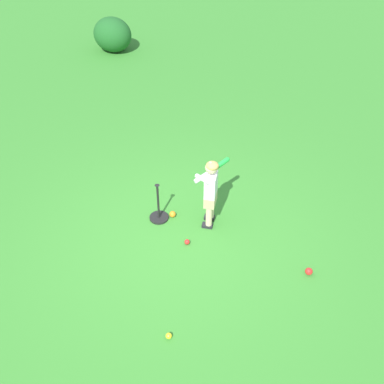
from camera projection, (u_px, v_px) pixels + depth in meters
The scene contains 8 objects.
ground_plane at pixel (176, 243), 6.39m from camera, with size 40.00×40.00×0.00m, color #38842D.
child_batter at pixel (211, 187), 6.30m from camera, with size 0.62×0.36×1.08m.
play_ball_by_bucket at pixel (309, 271), 5.93m from camera, with size 0.10×0.10×0.10m, color red.
play_ball_behind_batter at pixel (173, 214), 6.77m from camera, with size 0.09×0.09×0.09m, color orange.
play_ball_far_right at pixel (169, 336), 5.22m from camera, with size 0.07×0.07×0.07m, color yellow.
play_ball_center_lawn at pixel (187, 242), 6.35m from camera, with size 0.07×0.07×0.07m, color red.
batting_tee at pixel (159, 213), 6.71m from camera, with size 0.28×0.28×0.62m.
shrub_left_background at pixel (112, 34), 11.23m from camera, with size 0.82×0.97×0.82m, color #1E5B23.
Camera 1 is at (-3.70, -2.53, 4.61)m, focal length 43.36 mm.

